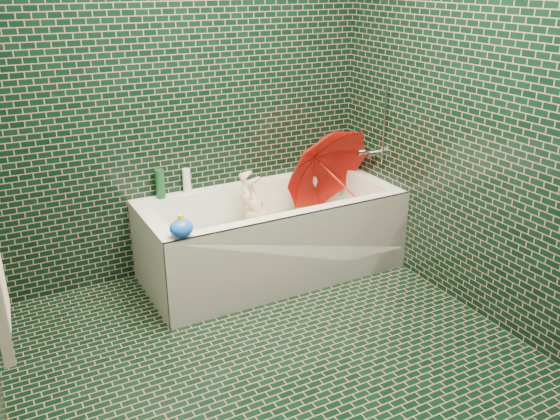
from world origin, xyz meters
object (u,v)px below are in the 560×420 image
rubber_duck (329,162)px  bath_toy (181,228)px  child (261,230)px  umbrella (337,179)px  bathtub (272,244)px

rubber_duck → bath_toy: 1.56m
rubber_duck → child: bearing=-159.0°
rubber_duck → bath_toy: bath_toy is taller
umbrella → rubber_duck: size_ratio=5.35×
child → bath_toy: (-0.67, -0.37, 0.30)m
bathtub → umbrella: size_ratio=2.58×
umbrella → bath_toy: (-1.25, -0.34, 0.02)m
bathtub → bath_toy: 0.89m
bathtub → bath_toy: bath_toy is taller
rubber_duck → umbrella: bearing=-115.9°
bathtub → child: bathtub is taller
child → bath_toy: 0.82m
bathtub → rubber_duck: 0.85m
umbrella → rubber_duck: umbrella is taller
umbrella → rubber_duck: bearing=70.5°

